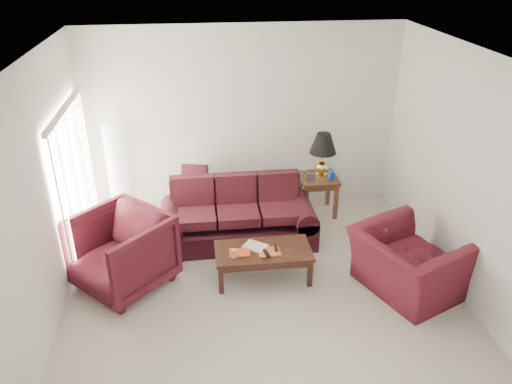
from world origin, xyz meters
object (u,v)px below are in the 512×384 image
(armchair_right, at_px, (407,263))
(end_table, at_px, (317,195))
(coffee_table, at_px, (263,263))
(floor_lamp, at_px, (115,174))
(sofa, at_px, (238,214))
(armchair_left, at_px, (120,252))

(armchair_right, bearing_deg, end_table, -6.86)
(coffee_table, bearing_deg, floor_lamp, 159.31)
(floor_lamp, bearing_deg, armchair_right, -30.94)
(sofa, relative_size, coffee_table, 1.81)
(sofa, xyz_separation_m, coffee_table, (0.25, -0.95, -0.25))
(sofa, xyz_separation_m, armchair_left, (-1.59, -0.87, 0.04))
(end_table, xyz_separation_m, coffee_table, (-1.13, -1.67, -0.11))
(sofa, bearing_deg, armchair_right, -33.63)
(end_table, height_order, coffee_table, end_table)
(floor_lamp, distance_m, coffee_table, 2.84)
(armchair_right, xyz_separation_m, coffee_table, (-1.79, 0.48, -0.19))
(sofa, relative_size, end_table, 3.49)
(armchair_right, relative_size, coffee_table, 1.00)
(armchair_left, bearing_deg, end_table, 73.07)
(end_table, distance_m, armchair_left, 3.38)
(armchair_left, distance_m, armchair_right, 3.67)
(end_table, relative_size, coffee_table, 0.52)
(end_table, bearing_deg, coffee_table, -124.12)
(sofa, distance_m, armchair_right, 2.49)
(sofa, xyz_separation_m, floor_lamp, (-1.83, 0.89, 0.35))
(floor_lamp, xyz_separation_m, armchair_right, (3.87, -2.32, -0.41))
(coffee_table, bearing_deg, end_table, 76.61)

